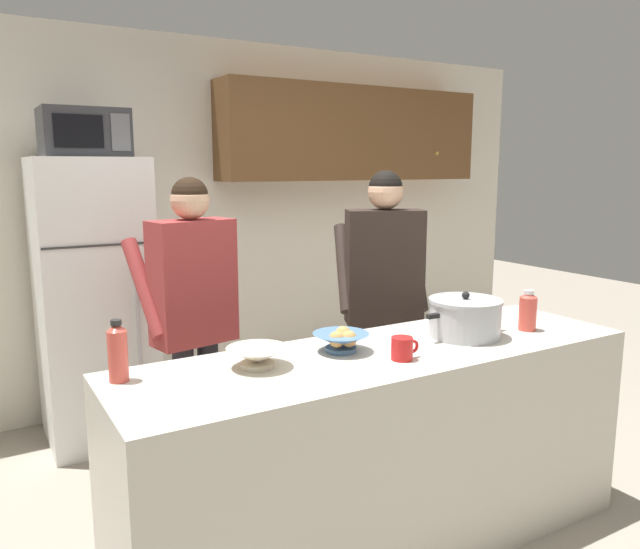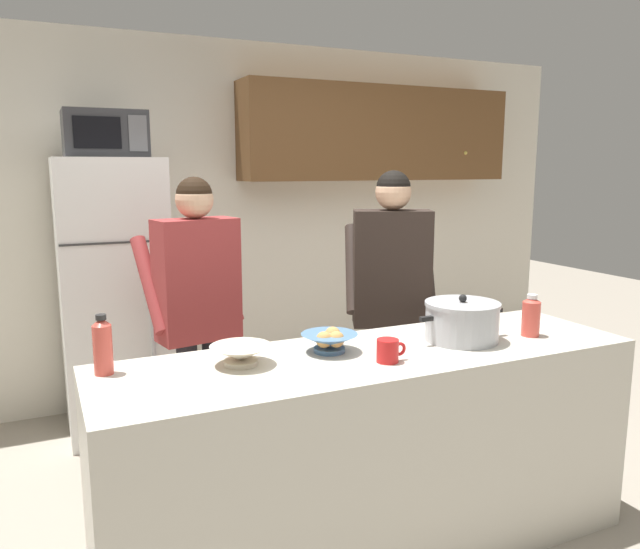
% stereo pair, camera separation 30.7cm
% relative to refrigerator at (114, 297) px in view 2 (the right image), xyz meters
% --- Properties ---
extents(ground_plane, '(14.00, 14.00, 0.00)m').
position_rel_refrigerator_xyz_m(ground_plane, '(0.85, -1.85, -0.88)').
color(ground_plane, '#9E9384').
extents(back_wall_unit, '(6.00, 0.48, 2.60)m').
position_rel_refrigerator_xyz_m(back_wall_unit, '(1.12, 0.40, 0.57)').
color(back_wall_unit, silver).
rests_on(back_wall_unit, ground).
extents(kitchen_island, '(2.36, 0.68, 0.92)m').
position_rel_refrigerator_xyz_m(kitchen_island, '(0.85, -1.85, -0.42)').
color(kitchen_island, beige).
rests_on(kitchen_island, ground).
extents(refrigerator, '(0.64, 0.68, 1.76)m').
position_rel_refrigerator_xyz_m(refrigerator, '(0.00, 0.00, 0.00)').
color(refrigerator, white).
rests_on(refrigerator, ground).
extents(microwave, '(0.48, 0.37, 0.28)m').
position_rel_refrigerator_xyz_m(microwave, '(0.00, -0.02, 1.02)').
color(microwave, '#2D2D30').
rests_on(microwave, refrigerator).
extents(person_near_pot, '(0.56, 0.49, 1.65)m').
position_rel_refrigerator_xyz_m(person_near_pot, '(0.32, -0.91, 0.15)').
color(person_near_pot, black).
rests_on(person_near_pot, ground).
extents(person_by_sink, '(0.62, 0.57, 1.68)m').
position_rel_refrigerator_xyz_m(person_by_sink, '(1.37, -1.13, 0.18)').
color(person_by_sink, '#33384C').
rests_on(person_by_sink, ground).
extents(cooking_pot, '(0.45, 0.34, 0.21)m').
position_rel_refrigerator_xyz_m(cooking_pot, '(1.30, -1.86, 0.13)').
color(cooking_pot, '#ADAFB5').
rests_on(cooking_pot, kitchen_island).
extents(coffee_mug, '(0.13, 0.09, 0.10)m').
position_rel_refrigerator_xyz_m(coffee_mug, '(0.84, -1.99, 0.09)').
color(coffee_mug, red).
rests_on(coffee_mug, kitchen_island).
extents(bread_bowl, '(0.24, 0.24, 0.10)m').
position_rel_refrigerator_xyz_m(bread_bowl, '(0.68, -1.77, 0.09)').
color(bread_bowl, '#4C7299').
rests_on(bread_bowl, kitchen_island).
extents(empty_bowl, '(0.25, 0.25, 0.08)m').
position_rel_refrigerator_xyz_m(empty_bowl, '(0.29, -1.77, 0.09)').
color(empty_bowl, beige).
rests_on(empty_bowl, kitchen_island).
extents(bottle_near_edge, '(0.07, 0.07, 0.23)m').
position_rel_refrigerator_xyz_m(bottle_near_edge, '(-0.22, -1.66, 0.16)').
color(bottle_near_edge, '#D84C3F').
rests_on(bottle_near_edge, kitchen_island).
extents(bottle_mid_counter, '(0.08, 0.08, 0.20)m').
position_rel_refrigerator_xyz_m(bottle_mid_counter, '(1.65, -1.93, 0.14)').
color(bottle_mid_counter, '#D84C3F').
rests_on(bottle_mid_counter, kitchen_island).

